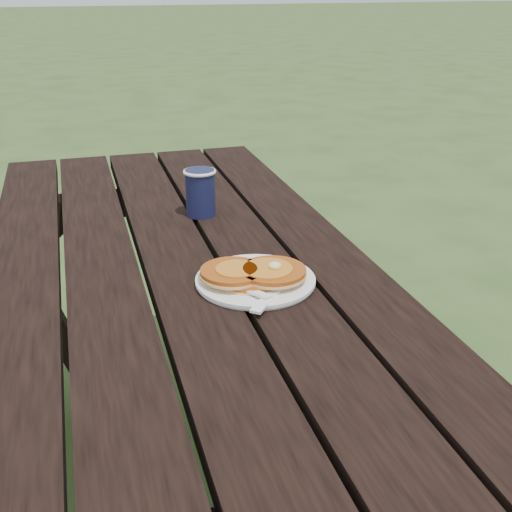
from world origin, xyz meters
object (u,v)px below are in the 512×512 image
object	(u,v)px
picnic_table	(190,423)
coffee_cup	(200,190)
plate	(255,281)
pancake_stack	(254,274)

from	to	relation	value
picnic_table	coffee_cup	bearing A→B (deg)	70.67
plate	pancake_stack	size ratio (longest dim) A/B	1.13
plate	coffee_cup	bearing A→B (deg)	93.04
pancake_stack	coffee_cup	bearing A→B (deg)	92.20
plate	coffee_cup	xyz separation A→B (m)	(-0.02, 0.39, 0.06)
pancake_stack	coffee_cup	distance (m)	0.40
coffee_cup	plate	bearing A→B (deg)	-86.96
plate	picnic_table	bearing A→B (deg)	135.73
coffee_cup	picnic_table	bearing A→B (deg)	-109.33
picnic_table	pancake_stack	distance (m)	0.44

